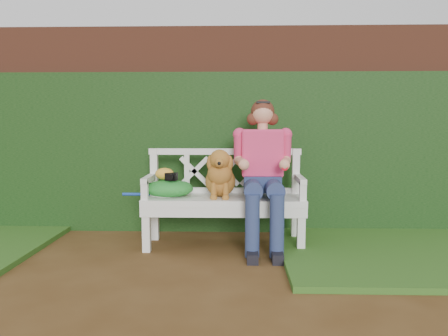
{
  "coord_description": "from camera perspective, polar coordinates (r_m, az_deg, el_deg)",
  "views": [
    {
      "loc": [
        0.71,
        -3.01,
        1.18
      ],
      "look_at": [
        0.59,
        1.06,
        0.75
      ],
      "focal_mm": 35.0,
      "sensor_mm": 36.0,
      "label": 1
    }
  ],
  "objects": [
    {
      "name": "ivy_hedge",
      "position": [
        4.76,
        -6.9,
        2.0
      ],
      "size": [
        10.0,
        0.18,
        1.7
      ],
      "primitive_type": "cube",
      "color": "#244518",
      "rests_on": "ground"
    },
    {
      "name": "grass_right",
      "position": [
        4.42,
        24.49,
        -9.69
      ],
      "size": [
        2.6,
        2.0,
        0.05
      ],
      "primitive_type": "cube",
      "color": "#2E511F",
      "rests_on": "ground"
    },
    {
      "name": "seated_woman",
      "position": [
        4.09,
        5.04,
        -1.02
      ],
      "size": [
        0.82,
        0.92,
        1.36
      ],
      "primitive_type": null,
      "rotation": [
        0.0,
        0.0,
        -0.38
      ],
      "color": "#F04958",
      "rests_on": "ground"
    },
    {
      "name": "baseball_glove",
      "position": [
        4.16,
        -7.78,
        -0.75
      ],
      "size": [
        0.19,
        0.15,
        0.11
      ],
      "primitive_type": "ellipsoid",
      "rotation": [
        0.0,
        0.0,
        0.1
      ],
      "color": "gold",
      "rests_on": "green_bag"
    },
    {
      "name": "brick_wall",
      "position": [
        4.97,
        -6.55,
        5.06
      ],
      "size": [
        10.0,
        0.3,
        2.2
      ],
      "primitive_type": "cube",
      "color": "brown",
      "rests_on": "ground"
    },
    {
      "name": "dog",
      "position": [
        4.07,
        -0.5,
        -0.61
      ],
      "size": [
        0.34,
        0.44,
        0.46
      ],
      "primitive_type": null,
      "rotation": [
        0.0,
        0.0,
        -0.09
      ],
      "color": "#AC5E28",
      "rests_on": "garden_bench"
    },
    {
      "name": "green_bag",
      "position": [
        4.16,
        -7.24,
        -2.62
      ],
      "size": [
        0.55,
        0.49,
        0.16
      ],
      "primitive_type": null,
      "rotation": [
        0.0,
        0.0,
        -0.34
      ],
      "color": "green",
      "rests_on": "garden_bench"
    },
    {
      "name": "ground",
      "position": [
        3.31,
        -11.18,
        -14.95
      ],
      "size": [
        60.0,
        60.0,
        0.0
      ],
      "primitive_type": "plane",
      "color": "#482D13"
    },
    {
      "name": "garden_bench",
      "position": [
        4.18,
        0.0,
        -6.97
      ],
      "size": [
        1.58,
        0.61,
        0.48
      ],
      "primitive_type": null,
      "rotation": [
        0.0,
        0.0,
        0.0
      ],
      "color": "white",
      "rests_on": "ground"
    },
    {
      "name": "camera_item",
      "position": [
        4.12,
        -6.88,
        -1.09
      ],
      "size": [
        0.12,
        0.1,
        0.07
      ],
      "primitive_type": "cube",
      "rotation": [
        0.0,
        0.0,
        -0.17
      ],
      "color": "black",
      "rests_on": "green_bag"
    },
    {
      "name": "tennis_racket",
      "position": [
        4.2,
        -7.91,
        -3.43
      ],
      "size": [
        0.62,
        0.28,
        0.03
      ],
      "primitive_type": null,
      "rotation": [
        0.0,
        0.0,
        0.03
      ],
      "color": "silver",
      "rests_on": "garden_bench"
    }
  ]
}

